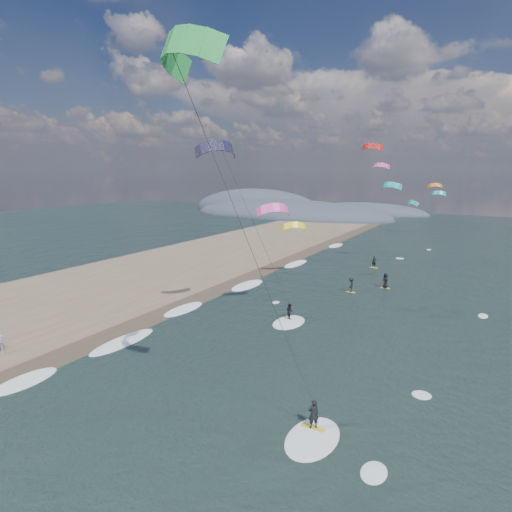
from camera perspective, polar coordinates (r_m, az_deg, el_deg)
The scene contains 9 objects.
ground at distance 26.92m, azimuth -11.50°, elevation -19.59°, with size 260.00×260.00×0.00m, color black.
sand_strip at distance 49.89m, azimuth -25.01°, elevation -5.70°, with size 26.00×240.00×0.00m, color brown.
wet_sand_strip at distance 41.04m, azimuth -15.07°, elevation -8.59°, with size 3.00×240.00×0.00m, color #382D23.
coastal_hills at distance 139.50m, azimuth 3.81°, elevation 5.73°, with size 80.00×41.00×15.00m.
kitesurfer_near_a at distance 18.29m, azimuth -6.63°, elevation 14.51°, with size 7.76×9.15×19.40m.
kitesurfer_near_b at distance 35.80m, azimuth -1.38°, elevation 6.13°, with size 6.65×9.06×16.52m.
far_kitesurfers at distance 53.21m, azimuth 14.68°, elevation -2.98°, with size 5.04×14.64×1.82m.
bg_kite_field at distance 77.17m, azimuth 17.03°, elevation 9.08°, with size 14.23×77.72×11.87m.
shoreline_surf at distance 43.59m, azimuth -9.53°, elevation -7.16°, with size 2.40×79.40×0.11m.
Camera 1 is at (15.54, -17.13, 13.76)m, focal length 30.00 mm.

